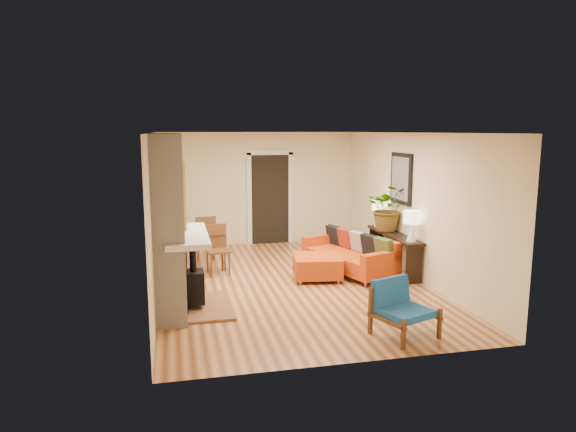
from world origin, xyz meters
The scene contains 10 objects.
room_shell centered at (0.60, 2.63, 1.24)m, with size 6.50×6.50×6.50m.
fireplace centered at (-2.00, -1.00, 1.24)m, with size 1.09×1.68×2.60m.
sofa centered at (1.28, 0.43, 0.34)m, with size 1.44×2.11×0.77m.
ottoman centered at (0.52, 0.12, 0.24)m, with size 0.93×0.93×0.42m.
blue_chair centered at (0.87, -2.56, 0.39)m, with size 0.88×0.87×0.72m.
dining_table centered at (-1.35, 1.41, 0.60)m, with size 0.87×1.73×0.91m.
console_table centered at (2.07, 0.29, 0.58)m, with size 0.34×1.85×0.72m.
lamp_near centered at (2.07, -0.41, 1.06)m, with size 0.30×0.30×0.54m.
lamp_far centered at (2.07, 1.04, 1.06)m, with size 0.30×0.30×0.54m.
houseplant centered at (2.06, 0.57, 1.17)m, with size 0.81×0.70×0.90m, color #1E5919.
Camera 1 is at (-1.96, -8.48, 2.64)m, focal length 32.00 mm.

